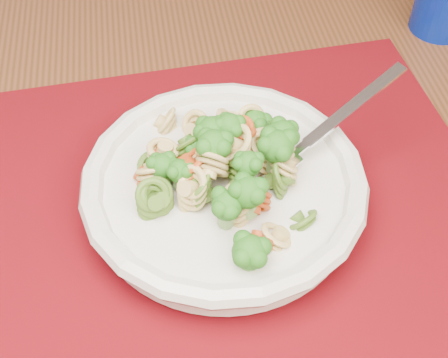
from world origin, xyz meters
TOP-DOWN VIEW (x-y plane):
  - dining_table at (-0.04, 0.67)m, footprint 1.76×1.48m
  - placemat at (0.00, 0.60)m, footprint 0.58×0.52m
  - pasta_bowl at (0.00, 0.58)m, footprint 0.24×0.24m
  - pasta_broccoli_heap at (0.00, 0.58)m, footprint 0.21×0.21m
  - fork at (0.05, 0.57)m, footprint 0.18×0.03m

SIDE VIEW (x-z plane):
  - dining_table at x=-0.04m, z-range 0.29..1.06m
  - placemat at x=0.00m, z-range 0.77..0.78m
  - pasta_bowl at x=0.00m, z-range 0.78..0.83m
  - fork at x=0.05m, z-range 0.78..0.86m
  - pasta_broccoli_heap at x=0.00m, z-range 0.79..0.85m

